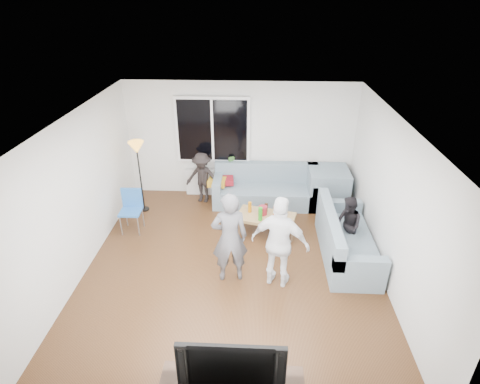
# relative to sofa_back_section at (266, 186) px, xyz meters

# --- Properties ---
(floor) EXTENTS (5.00, 5.50, 0.04)m
(floor) POSITION_rel_sofa_back_section_xyz_m (-0.59, -2.27, -0.45)
(floor) COLOR #56351C
(floor) RESTS_ON ground
(ceiling) EXTENTS (5.00, 5.50, 0.04)m
(ceiling) POSITION_rel_sofa_back_section_xyz_m (-0.59, -2.27, 2.20)
(ceiling) COLOR white
(ceiling) RESTS_ON ground
(wall_back) EXTENTS (5.00, 0.04, 2.60)m
(wall_back) POSITION_rel_sofa_back_section_xyz_m (-0.59, 0.50, 0.88)
(wall_back) COLOR silver
(wall_back) RESTS_ON ground
(wall_front) EXTENTS (5.00, 0.04, 2.60)m
(wall_front) POSITION_rel_sofa_back_section_xyz_m (-0.59, -5.04, 0.88)
(wall_front) COLOR silver
(wall_front) RESTS_ON ground
(wall_left) EXTENTS (0.04, 5.50, 2.60)m
(wall_left) POSITION_rel_sofa_back_section_xyz_m (-3.11, -2.27, 0.88)
(wall_left) COLOR silver
(wall_left) RESTS_ON ground
(wall_right) EXTENTS (0.04, 5.50, 2.60)m
(wall_right) POSITION_rel_sofa_back_section_xyz_m (1.93, -2.27, 0.88)
(wall_right) COLOR silver
(wall_right) RESTS_ON ground
(window_frame) EXTENTS (1.62, 0.06, 1.47)m
(window_frame) POSITION_rel_sofa_back_section_xyz_m (-1.19, 0.42, 1.12)
(window_frame) COLOR white
(window_frame) RESTS_ON wall_back
(window_glass) EXTENTS (1.50, 0.02, 1.35)m
(window_glass) POSITION_rel_sofa_back_section_xyz_m (-1.19, 0.38, 1.12)
(window_glass) COLOR black
(window_glass) RESTS_ON window_frame
(window_mullion) EXTENTS (0.05, 0.03, 1.35)m
(window_mullion) POSITION_rel_sofa_back_section_xyz_m (-1.19, 0.37, 1.12)
(window_mullion) COLOR white
(window_mullion) RESTS_ON window_frame
(radiator) EXTENTS (1.30, 0.12, 0.62)m
(radiator) POSITION_rel_sofa_back_section_xyz_m (-1.19, 0.38, -0.11)
(radiator) COLOR silver
(radiator) RESTS_ON floor
(potted_plant) EXTENTS (0.23, 0.19, 0.38)m
(potted_plant) POSITION_rel_sofa_back_section_xyz_m (-0.81, 0.35, 0.38)
(potted_plant) COLOR #386829
(potted_plant) RESTS_ON radiator
(vase) EXTENTS (0.19, 0.19, 0.16)m
(vase) POSITION_rel_sofa_back_section_xyz_m (-1.48, 0.35, 0.27)
(vase) COLOR white
(vase) RESTS_ON radiator
(sofa_back_section) EXTENTS (2.30, 0.85, 0.85)m
(sofa_back_section) POSITION_rel_sofa_back_section_xyz_m (0.00, 0.00, 0.00)
(sofa_back_section) COLOR slate
(sofa_back_section) RESTS_ON floor
(sofa_right_section) EXTENTS (2.00, 0.85, 0.85)m
(sofa_right_section) POSITION_rel_sofa_back_section_xyz_m (1.43, -1.84, 0.00)
(sofa_right_section) COLOR slate
(sofa_right_section) RESTS_ON floor
(sofa_corner) EXTENTS (0.85, 0.85, 0.85)m
(sofa_corner) POSITION_rel_sofa_back_section_xyz_m (1.34, 0.00, 0.00)
(sofa_corner) COLOR slate
(sofa_corner) RESTS_ON floor
(cushion_yellow) EXTENTS (0.41, 0.35, 0.14)m
(cushion_yellow) POSITION_rel_sofa_back_section_xyz_m (-1.08, -0.02, 0.09)
(cushion_yellow) COLOR #C18B1C
(cushion_yellow) RESTS_ON sofa_back_section
(cushion_red) EXTENTS (0.39, 0.34, 0.13)m
(cushion_red) POSITION_rel_sofa_back_section_xyz_m (-0.90, 0.06, 0.09)
(cushion_red) COLOR maroon
(cushion_red) RESTS_ON sofa_back_section
(coffee_table) EXTENTS (1.22, 0.86, 0.40)m
(coffee_table) POSITION_rel_sofa_back_section_xyz_m (-0.01, -1.21, -0.22)
(coffee_table) COLOR tan
(coffee_table) RESTS_ON floor
(pitcher) EXTENTS (0.17, 0.17, 0.17)m
(pitcher) POSITION_rel_sofa_back_section_xyz_m (-0.07, -1.15, 0.06)
(pitcher) COLOR maroon
(pitcher) RESTS_ON coffee_table
(side_chair) EXTENTS (0.41, 0.41, 0.86)m
(side_chair) POSITION_rel_sofa_back_section_xyz_m (-2.64, -1.25, 0.01)
(side_chair) COLOR #2964B1
(side_chair) RESTS_ON floor
(floor_lamp) EXTENTS (0.32, 0.32, 1.56)m
(floor_lamp) POSITION_rel_sofa_back_section_xyz_m (-2.64, -0.43, 0.36)
(floor_lamp) COLOR #FEA930
(floor_lamp) RESTS_ON floor
(player_left) EXTENTS (0.63, 0.47, 1.59)m
(player_left) POSITION_rel_sofa_back_section_xyz_m (-0.61, -2.55, 0.37)
(player_left) COLOR #4C4C51
(player_left) RESTS_ON floor
(player_right) EXTENTS (1.00, 0.65, 1.58)m
(player_right) POSITION_rel_sofa_back_section_xyz_m (0.18, -2.64, 0.36)
(player_right) COLOR white
(player_right) RESTS_ON floor
(spectator_right) EXTENTS (0.54, 0.62, 1.09)m
(spectator_right) POSITION_rel_sofa_back_section_xyz_m (1.43, -1.71, 0.12)
(spectator_right) COLOR black
(spectator_right) RESTS_ON floor
(spectator_back) EXTENTS (0.83, 0.60, 1.16)m
(spectator_back) POSITION_rel_sofa_back_section_xyz_m (-1.41, 0.03, 0.16)
(spectator_back) COLOR black
(spectator_back) RESTS_ON floor
(television) EXTENTS (1.15, 0.15, 0.66)m
(television) POSITION_rel_sofa_back_section_xyz_m (-0.42, -4.77, 0.35)
(television) COLOR black
(television) RESTS_ON tv_console
(bottle_b) EXTENTS (0.08, 0.08, 0.27)m
(bottle_b) POSITION_rel_sofa_back_section_xyz_m (-0.12, -1.37, 0.11)
(bottle_b) COLOR #229B1C
(bottle_b) RESTS_ON coffee_table
(bottle_e) EXTENTS (0.07, 0.07, 0.24)m
(bottle_e) POSITION_rel_sofa_back_section_xyz_m (0.35, -1.09, 0.09)
(bottle_e) COLOR black
(bottle_e) RESTS_ON coffee_table
(bottle_d) EXTENTS (0.07, 0.07, 0.26)m
(bottle_d) POSITION_rel_sofa_back_section_xyz_m (0.16, -1.31, 0.10)
(bottle_d) COLOR #EE4C15
(bottle_d) RESTS_ON coffee_table
(bottle_a) EXTENTS (0.07, 0.07, 0.22)m
(bottle_a) POSITION_rel_sofa_back_section_xyz_m (-0.33, -1.08, 0.08)
(bottle_a) COLOR #BD6D0B
(bottle_a) RESTS_ON coffee_table
(bottle_c) EXTENTS (0.07, 0.07, 0.17)m
(bottle_c) POSITION_rel_sofa_back_section_xyz_m (-0.01, -1.04, 0.06)
(bottle_c) COLOR black
(bottle_c) RESTS_ON coffee_table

